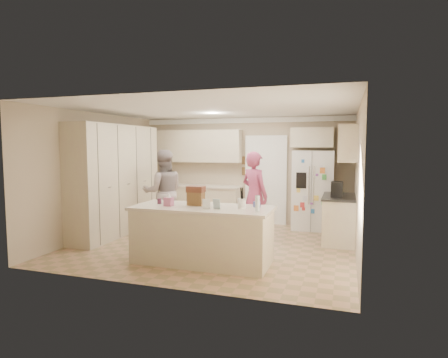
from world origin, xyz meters
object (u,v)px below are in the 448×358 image
(tissue_box, at_px, (169,202))
(teen_girl, at_px, (254,195))
(dollhouse_body, at_px, (196,199))
(refrigerator, at_px, (313,190))
(utensil_crock, at_px, (242,203))
(teen_boy, at_px, (163,192))
(island_base, at_px, (202,236))
(coffee_maker, at_px, (337,189))

(tissue_box, distance_m, teen_girl, 2.17)
(tissue_box, relative_size, teen_girl, 0.08)
(tissue_box, relative_size, dollhouse_body, 0.54)
(refrigerator, distance_m, utensil_crock, 3.16)
(refrigerator, bearing_deg, teen_boy, -156.46)
(teen_girl, bearing_deg, island_base, 107.67)
(utensil_crock, relative_size, dollhouse_body, 0.58)
(coffee_maker, relative_size, tissue_box, 2.14)
(dollhouse_body, relative_size, teen_girl, 0.14)
(utensil_crock, xyz_separation_m, tissue_box, (-1.20, -0.15, -0.00))
(teen_girl, bearing_deg, coffee_maker, -146.35)
(utensil_crock, bearing_deg, tissue_box, -172.87)
(dollhouse_body, bearing_deg, utensil_crock, -3.58)
(island_base, distance_m, utensil_crock, 0.86)
(refrigerator, relative_size, coffee_maker, 6.00)
(coffee_maker, xyz_separation_m, dollhouse_body, (-2.20, -1.80, -0.03))
(refrigerator, bearing_deg, island_base, -118.38)
(coffee_maker, xyz_separation_m, utensil_crock, (-1.40, -1.85, -0.07))
(island_base, xyz_separation_m, dollhouse_body, (-0.15, 0.10, 0.60))
(refrigerator, bearing_deg, dollhouse_body, -121.38)
(refrigerator, relative_size, island_base, 0.82)
(dollhouse_body, bearing_deg, coffee_maker, 39.29)
(dollhouse_body, distance_m, teen_girl, 1.83)
(refrigerator, bearing_deg, teen_girl, -132.48)
(coffee_maker, distance_m, dollhouse_body, 2.84)
(refrigerator, relative_size, teen_boy, 0.99)
(teen_boy, relative_size, teen_girl, 1.02)
(teen_girl, bearing_deg, refrigerator, -98.80)
(tissue_box, xyz_separation_m, dollhouse_body, (0.40, 0.20, 0.04))
(island_base, distance_m, teen_girl, 1.93)
(coffee_maker, distance_m, island_base, 2.87)
(island_base, bearing_deg, refrigerator, 64.23)
(island_base, relative_size, utensil_crock, 14.67)
(refrigerator, distance_m, coffee_maker, 1.33)
(utensil_crock, bearing_deg, island_base, -175.60)
(island_base, bearing_deg, tissue_box, -169.70)
(coffee_maker, bearing_deg, teen_girl, -177.42)
(refrigerator, xyz_separation_m, island_base, (-1.49, -3.09, -0.46))
(dollhouse_body, height_order, teen_girl, teen_girl)
(teen_boy, bearing_deg, dollhouse_body, 101.59)
(dollhouse_body, height_order, teen_boy, teen_boy)
(coffee_maker, xyz_separation_m, teen_boy, (-3.58, -0.29, -0.16))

